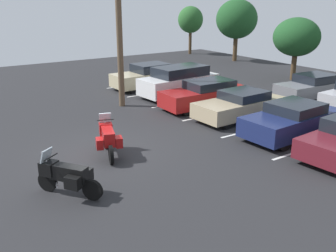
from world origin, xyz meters
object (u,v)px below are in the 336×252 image
object	(u,v)px
car_champagne	(149,76)
utility_pole	(119,25)
motorcycle_second	(66,175)
car_navy	(292,120)
car_white	(179,81)
car_tan	(240,105)
motorcycle_touring	(108,137)
car_red	(205,94)
car_far_grey	(313,87)

from	to	relation	value
car_champagne	utility_pole	bearing A→B (deg)	-49.22
motorcycle_second	car_navy	xyz separation A→B (m)	(0.26, 9.53, 0.07)
motorcycle_second	car_white	bearing A→B (deg)	129.82
motorcycle_second	car_tan	xyz separation A→B (m)	(-2.80, 9.51, 0.02)
motorcycle_touring	car_red	xyz separation A→B (m)	(-3.11, 7.07, 0.03)
car_white	utility_pole	world-z (taller)	utility_pole
car_red	car_far_grey	bearing A→B (deg)	73.10
car_tan	car_navy	xyz separation A→B (m)	(3.07, 0.02, 0.05)
car_tan	car_navy	world-z (taller)	car_navy
car_white	motorcycle_second	bearing A→B (deg)	-50.18
car_white	utility_pole	size ratio (longest dim) A/B	0.60
motorcycle_second	utility_pole	bearing A→B (deg)	143.54
motorcycle_second	utility_pole	xyz separation A→B (m)	(-7.93, 5.86, 3.56)
motorcycle_touring	car_navy	distance (m)	7.61
motorcycle_touring	car_red	size ratio (longest dim) A/B	0.45
motorcycle_touring	car_red	distance (m)	7.72
car_far_grey	utility_pole	distance (m)	11.43
car_far_grey	car_red	bearing A→B (deg)	-106.90
car_navy	motorcycle_touring	bearing A→B (deg)	-108.26
car_champagne	car_navy	world-z (taller)	car_champagne
car_champagne	car_far_grey	world-z (taller)	car_champagne
motorcycle_second	car_tan	bearing A→B (deg)	106.41
motorcycle_touring	car_champagne	size ratio (longest dim) A/B	0.45
motorcycle_second	car_red	xyz separation A→B (m)	(-5.23, 9.37, 0.08)
motorcycle_touring	car_far_grey	size ratio (longest dim) A/B	0.46
motorcycle_second	car_white	world-z (taller)	car_white
car_red	utility_pole	world-z (taller)	utility_pole
motorcycle_second	car_navy	size ratio (longest dim) A/B	0.40
motorcycle_touring	car_champagne	xyz separation A→B (m)	(-8.82, 7.05, 0.06)
car_champagne	car_tan	world-z (taller)	car_champagne
motorcycle_second	car_navy	bearing A→B (deg)	88.42
motorcycle_touring	car_far_grey	distance (m)	13.46
motorcycle_touring	car_red	world-z (taller)	motorcycle_touring
car_champagne	car_white	world-z (taller)	car_white
motorcycle_touring	car_navy	size ratio (longest dim) A/B	0.46
motorcycle_second	car_navy	distance (m)	9.54
motorcycle_touring	car_white	bearing A→B (deg)	128.90
car_navy	car_red	bearing A→B (deg)	-178.35
car_white	car_navy	xyz separation A→B (m)	(8.36, -0.17, -0.17)
motorcycle_second	car_white	xyz separation A→B (m)	(-8.09, 9.71, 0.24)
motorcycle_touring	car_navy	xyz separation A→B (m)	(2.38, 7.23, 0.02)
car_tan	utility_pole	bearing A→B (deg)	-144.48
car_red	car_navy	size ratio (longest dim) A/B	1.03
motorcycle_touring	motorcycle_second	size ratio (longest dim) A/B	1.17
motorcycle_second	car_champagne	bearing A→B (deg)	139.48
car_red	motorcycle_second	bearing A→B (deg)	-60.84
car_red	car_navy	distance (m)	5.50
car_tan	motorcycle_touring	bearing A→B (deg)	-84.59
car_tan	motorcycle_second	bearing A→B (deg)	-73.59
car_champagne	utility_pole	size ratio (longest dim) A/B	0.59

